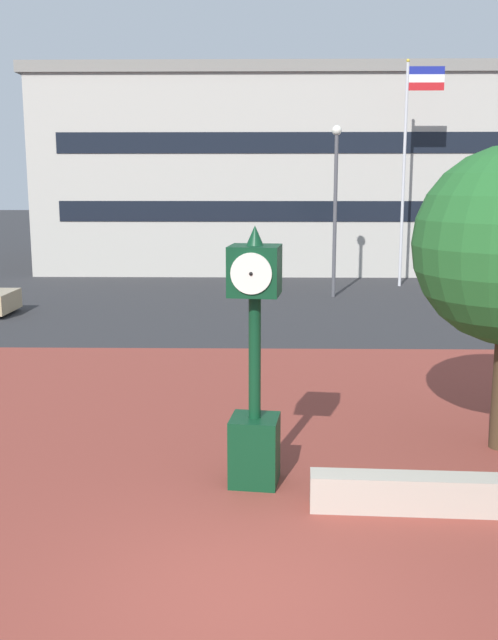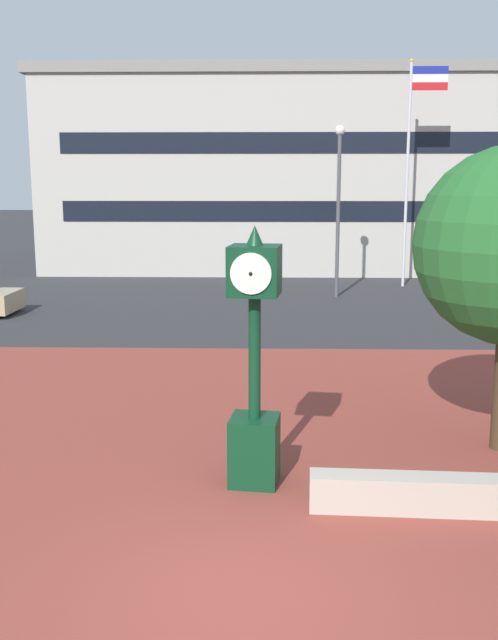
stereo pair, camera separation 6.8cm
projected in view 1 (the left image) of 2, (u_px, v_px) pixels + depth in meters
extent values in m
plane|color=#2D2D30|center=(244.00, 591.00, 7.83)|extent=(200.00, 200.00, 0.00)
cube|color=brown|center=(250.00, 460.00, 11.49)|extent=(44.00, 15.46, 0.01)
cube|color=#ADA393|center=(431.00, 494.00, 9.67)|extent=(3.22, 0.57, 0.50)
cube|color=#0C381E|center=(255.00, 450.00, 10.56)|extent=(0.76, 0.76, 0.99)
cylinder|color=#0C381E|center=(255.00, 357.00, 10.29)|extent=(0.17, 0.17, 1.77)
cube|color=#0C381E|center=(255.00, 270.00, 10.06)|extent=(0.77, 0.77, 0.69)
cylinder|color=silver|center=(258.00, 267.00, 10.41)|extent=(0.56, 0.10, 0.56)
sphere|color=black|center=(259.00, 267.00, 10.43)|extent=(0.05, 0.05, 0.05)
cylinder|color=silver|center=(251.00, 274.00, 9.71)|extent=(0.56, 0.10, 0.56)
sphere|color=black|center=(251.00, 274.00, 9.69)|extent=(0.05, 0.05, 0.05)
cone|color=#0C381E|center=(255.00, 235.00, 9.97)|extent=(0.24, 0.24, 0.27)
cylinder|color=silver|center=(404.00, 177.00, 29.51)|extent=(0.12, 0.12, 8.87)
sphere|color=gold|center=(408.00, 61.00, 28.67)|extent=(0.14, 0.14, 0.14)
cube|color=navy|center=(427.00, 70.00, 28.72)|extent=(1.39, 0.02, 0.31)
cube|color=white|center=(427.00, 78.00, 28.78)|extent=(1.39, 0.02, 0.31)
cube|color=red|center=(426.00, 86.00, 28.84)|extent=(1.39, 0.02, 0.31)
cube|color=#B2ADA3|center=(323.00, 178.00, 39.29)|extent=(27.39, 14.63, 8.89)
cube|color=gray|center=(325.00, 87.00, 38.41)|extent=(27.94, 14.92, 0.50)
cube|color=black|center=(336.00, 211.00, 32.37)|extent=(24.65, 0.04, 0.90)
cube|color=black|center=(338.00, 143.00, 31.81)|extent=(24.65, 0.04, 0.90)
cylinder|color=#4C4C51|center=(335.00, 217.00, 27.00)|extent=(0.14, 0.14, 5.94)
sphere|color=white|center=(337.00, 130.00, 26.41)|extent=(0.36, 0.36, 0.36)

